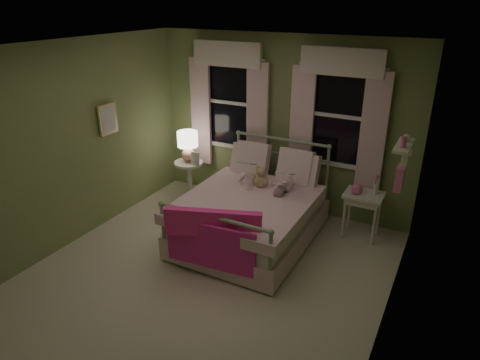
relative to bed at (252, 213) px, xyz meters
The scene contains 18 objects.
room_shell 1.33m from the bed, 96.00° to the right, with size 4.20×4.20×4.20m.
bed is the anchor object (origin of this frame).
pink_throw 1.05m from the bed, 90.00° to the right, with size 1.10×0.47×0.71m.
child_left 0.78m from the bed, 123.60° to the left, with size 0.30×0.20×0.82m, color #F7D1DD.
child_right 0.76m from the bed, 56.40° to the left, with size 0.37×0.29×0.76m, color #F7D1DD.
book_left 0.66m from the bed, 148.52° to the left, with size 0.20×0.27×0.03m, color beige.
book_right 0.63m from the bed, 31.48° to the left, with size 0.20×0.27×0.02m, color beige.
teddy_bear 0.49m from the bed, 90.00° to the left, with size 0.23×0.19×0.31m.
nightstand_left 1.56m from the bed, 156.48° to the left, with size 0.46×0.46×0.65m.
table_lamp 1.66m from the bed, 156.48° to the left, with size 0.32×0.32×0.48m.
book_nightstand 1.46m from the bed, 157.81° to the left, with size 0.16×0.22×0.02m, color beige.
nightstand_right 1.50m from the bed, 29.76° to the left, with size 0.50×0.40×0.64m.
pink_toy 1.43m from the bed, 31.62° to the left, with size 0.14×0.20×0.14m.
bud_vase 1.67m from the bed, 29.19° to the left, with size 0.06×0.06×0.28m.
window_left 1.89m from the bed, 131.67° to the left, with size 1.34×0.13×1.96m.
window_right 1.80m from the bed, 54.97° to the left, with size 1.34×0.13×1.96m.
wall_shelf 2.14m from the bed, ahead, with size 0.15×0.50×0.60m.
framed_picture 2.36m from the bed, 169.99° to the right, with size 0.03×0.32×0.42m.
Camera 1 is at (2.33, -3.60, 3.06)m, focal length 32.00 mm.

